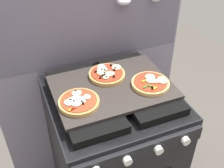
% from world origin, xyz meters
% --- Properties ---
extents(kitchen_backsplash, '(1.10, 0.09, 1.55)m').
position_xyz_m(kitchen_backsplash, '(0.00, 0.33, 0.79)').
color(kitchen_backsplash, gray).
rests_on(kitchen_backsplash, ground_plane).
extents(stove, '(0.60, 0.64, 0.90)m').
position_xyz_m(stove, '(-0.00, -0.00, 0.45)').
color(stove, black).
rests_on(stove, ground_plane).
extents(baking_tray, '(0.54, 0.38, 0.02)m').
position_xyz_m(baking_tray, '(0.00, 0.00, 0.91)').
color(baking_tray, '#2D2826').
rests_on(baking_tray, stove).
extents(pizza_left, '(0.17, 0.17, 0.03)m').
position_xyz_m(pizza_left, '(-0.18, -0.06, 0.93)').
color(pizza_left, '#C18947').
rests_on(pizza_left, baking_tray).
extents(pizza_right, '(0.17, 0.17, 0.03)m').
position_xyz_m(pizza_right, '(0.17, -0.06, 0.93)').
color(pizza_right, tan).
rests_on(pizza_right, baking_tray).
extents(pizza_center, '(0.17, 0.17, 0.03)m').
position_xyz_m(pizza_center, '(0.01, 0.08, 0.93)').
color(pizza_center, '#C18947').
rests_on(pizza_center, baking_tray).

